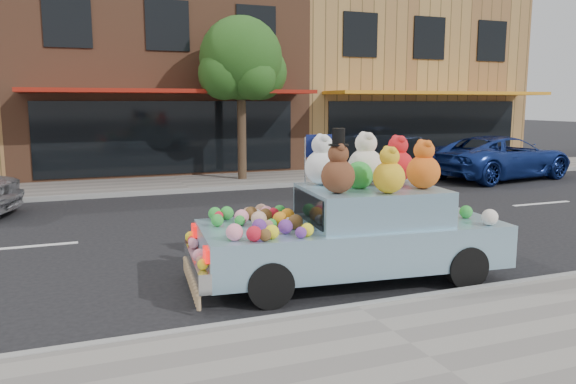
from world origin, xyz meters
name	(u,v)px	position (x,y,z in m)	size (l,w,h in m)	color
ground	(240,229)	(0.00, 0.00, 0.00)	(120.00, 120.00, 0.00)	black
near_sidewalk	(429,362)	(0.00, -6.50, 0.06)	(60.00, 3.00, 0.12)	gray
far_sidewalk	(181,184)	(0.00, 6.50, 0.06)	(60.00, 3.00, 0.12)	gray
near_kerb	(356,309)	(0.00, -5.00, 0.07)	(60.00, 0.12, 0.13)	gray
far_kerb	(190,190)	(0.00, 5.00, 0.07)	(60.00, 0.12, 0.13)	gray
storefront_mid	(152,74)	(0.00, 11.97, 3.64)	(10.00, 9.80, 7.30)	brown
storefront_right	(376,78)	(10.00, 11.97, 3.64)	(10.00, 9.80, 7.30)	#A98147
street_tree	(241,66)	(2.03, 6.55, 3.69)	(3.00, 2.70, 5.22)	#38281C
car_blue	(501,157)	(10.35, 4.14, 0.73)	(2.41, 5.22, 1.45)	navy
art_car	(353,226)	(0.60, -3.75, 0.80)	(4.63, 2.17, 2.22)	black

